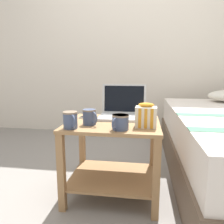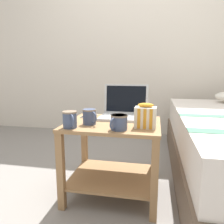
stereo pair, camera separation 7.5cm
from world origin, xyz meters
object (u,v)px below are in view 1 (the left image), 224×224
Objects in this scene: mug_mid_center at (90,116)px; snack_bag at (146,116)px; laptop at (123,111)px; mug_front_right at (120,121)px; mug_front_left at (70,119)px; cell_phone at (87,116)px.

mug_mid_center is 0.36m from snack_bag.
laptop reaches higher than mug_front_right.
cell_phone is at bearing 87.11° from mug_front_left.
mug_front_right is 0.43m from cell_phone.
mug_front_left is 0.79× the size of cell_phone.
mug_front_left is at bearing -167.73° from snack_bag.
mug_front_right is (0.02, -0.35, 0.00)m from laptop.
mug_front_right is at bearing -151.34° from snack_bag.
mug_mid_center is 0.73× the size of snack_bag.
laptop reaches higher than mug_front_left.
mug_front_right is at bearing -24.31° from mug_mid_center.
laptop is 0.27m from cell_phone.
mug_front_left reaches higher than mug_mid_center.
mug_mid_center reaches higher than cell_phone.
cell_phone is (-0.27, -0.02, -0.04)m from laptop.
mug_front_left is at bearing -128.18° from laptop.
laptop reaches higher than mug_mid_center.
mug_mid_center is 0.74× the size of cell_phone.
snack_bag is (0.36, -0.01, 0.01)m from mug_mid_center.
snack_bag is at bearing 28.66° from mug_front_right.
laptop is at bearing 52.53° from mug_mid_center.
mug_front_right is at bearing 2.98° from mug_front_left.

